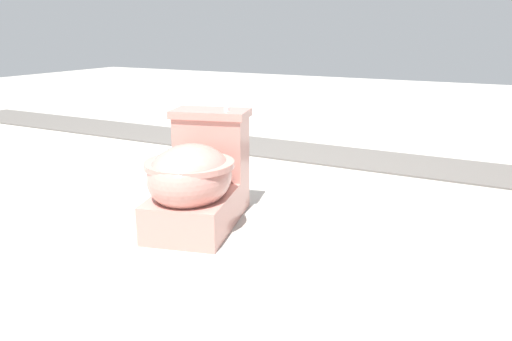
# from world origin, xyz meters

# --- Properties ---
(ground_plane) EXTENTS (14.00, 14.00, 0.00)m
(ground_plane) POSITION_xyz_m (0.00, 0.00, 0.00)
(ground_plane) COLOR #B7B2A8
(gravel_strip) EXTENTS (0.56, 8.00, 0.01)m
(gravel_strip) POSITION_xyz_m (-1.30, 0.50, 0.01)
(gravel_strip) COLOR #605B56
(gravel_strip) RESTS_ON ground
(toilet) EXTENTS (0.70, 0.52, 0.52)m
(toilet) POSITION_xyz_m (0.22, 0.28, 0.22)
(toilet) COLOR tan
(toilet) RESTS_ON ground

